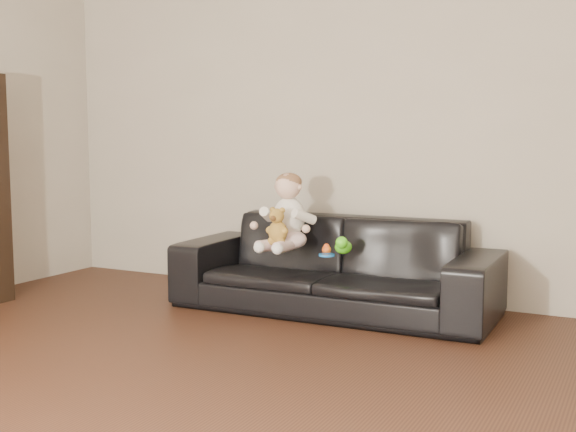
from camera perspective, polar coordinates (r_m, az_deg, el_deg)
The scene contains 7 objects.
wall_back at distance 5.08m, azimuth 5.98°, elevation 8.22°, with size 5.00×5.00×0.00m, color #B5AC98.
sofa at distance 4.68m, azimuth 3.69°, elevation -3.89°, with size 2.06×0.80×0.60m, color black.
baby at distance 4.66m, azimuth -0.08°, elevation -0.01°, with size 0.35×0.43×0.50m.
teddy_bear at distance 4.52m, azimuth -0.84°, elevation -0.82°, with size 0.15×0.15×0.23m.
toy_green at distance 4.53m, azimuth 4.39°, elevation -2.47°, with size 0.11×0.13×0.09m, color #52E01A.
toy_rattle at distance 4.51m, azimuth 3.06°, elevation -2.67°, with size 0.06×0.06×0.06m, color #EA591B.
toy_blue_disc at distance 4.45m, azimuth 3.08°, elevation -3.10°, with size 0.10×0.10×0.01m, color blue.
Camera 1 is at (1.82, -1.98, 1.13)m, focal length 45.00 mm.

